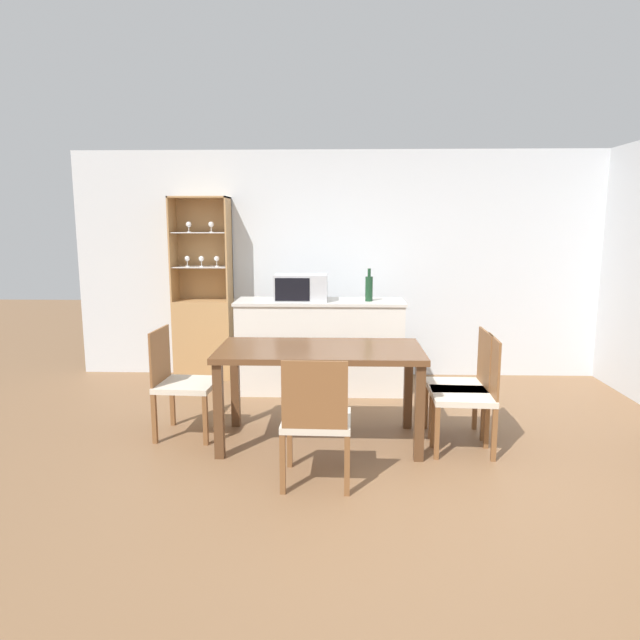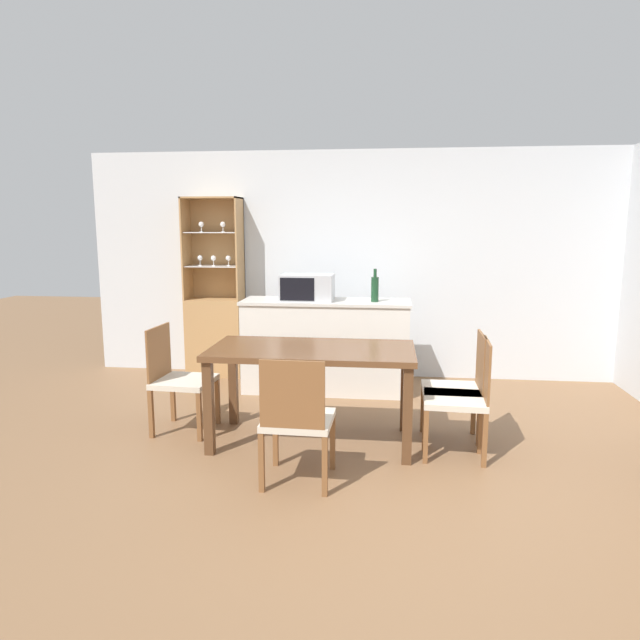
% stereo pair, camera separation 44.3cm
% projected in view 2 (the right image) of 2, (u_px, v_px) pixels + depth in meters
% --- Properties ---
extents(ground_plane, '(18.00, 18.00, 0.00)m').
position_uv_depth(ground_plane, '(378.00, 470.00, 4.08)').
color(ground_plane, brown).
extents(wall_back, '(6.80, 0.06, 2.55)m').
position_uv_depth(wall_back, '(384.00, 265.00, 6.44)').
color(wall_back, silver).
rests_on(wall_back, ground_plane).
extents(kitchen_counter, '(1.74, 0.57, 0.96)m').
position_uv_depth(kitchen_counter, '(326.00, 346.00, 5.96)').
color(kitchen_counter, silver).
rests_on(kitchen_counter, ground_plane).
extents(display_cabinet, '(0.64, 0.35, 2.03)m').
position_uv_depth(display_cabinet, '(216.00, 323.00, 6.58)').
color(display_cabinet, tan).
rests_on(display_cabinet, ground_plane).
extents(dining_table, '(1.61, 0.81, 0.78)m').
position_uv_depth(dining_table, '(312.00, 360.00, 4.51)').
color(dining_table, brown).
rests_on(dining_table, ground_plane).
extents(dining_chair_head_near, '(0.47, 0.47, 0.90)m').
position_uv_depth(dining_chair_head_near, '(297.00, 419.00, 3.80)').
color(dining_chair_head_near, beige).
rests_on(dining_chair_head_near, ground_plane).
extents(dining_chair_side_right_far, '(0.47, 0.47, 0.90)m').
position_uv_depth(dining_chair_side_right_far, '(458.00, 388.00, 4.53)').
color(dining_chair_side_right_far, beige).
rests_on(dining_chair_side_right_far, ground_plane).
extents(dining_chair_side_right_near, '(0.48, 0.48, 0.90)m').
position_uv_depth(dining_chair_side_right_near, '(462.00, 397.00, 4.29)').
color(dining_chair_side_right_near, beige).
rests_on(dining_chair_side_right_near, ground_plane).
extents(dining_chair_side_left_far, '(0.48, 0.48, 0.90)m').
position_uv_depth(dining_chair_side_left_far, '(179.00, 379.00, 4.80)').
color(dining_chair_side_left_far, beige).
rests_on(dining_chair_side_left_far, ground_plane).
extents(microwave, '(0.54, 0.38, 0.27)m').
position_uv_depth(microwave, '(307.00, 287.00, 5.86)').
color(microwave, '#B7BABF').
rests_on(microwave, kitchen_counter).
extents(wine_bottle, '(0.08, 0.08, 0.33)m').
position_uv_depth(wine_bottle, '(375.00, 288.00, 5.75)').
color(wine_bottle, '#193D23').
rests_on(wine_bottle, kitchen_counter).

